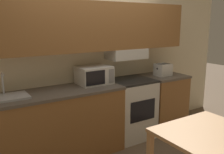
# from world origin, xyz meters

# --- Properties ---
(ground_plane) EXTENTS (16.00, 16.00, 0.00)m
(ground_plane) POSITION_xyz_m (0.00, 0.00, 0.00)
(ground_plane) COLOR brown
(wall_back) EXTENTS (5.53, 0.38, 2.55)m
(wall_back) POSITION_xyz_m (0.01, -0.07, 1.50)
(wall_back) COLOR beige
(wall_back) RESTS_ON ground_plane
(lower_counter_main) EXTENTS (1.81, 0.63, 0.94)m
(lower_counter_main) POSITION_xyz_m (-0.67, -0.31, 0.47)
(lower_counter_main) COLOR #936033
(lower_counter_main) RESTS_ON ground_plane
(lower_counter_right_stub) EXTENTS (0.67, 0.63, 0.94)m
(lower_counter_right_stub) POSITION_xyz_m (1.24, -0.31, 0.47)
(lower_counter_right_stub) COLOR #936033
(lower_counter_right_stub) RESTS_ON ground_plane
(stove_range) EXTENTS (0.65, 0.60, 0.94)m
(stove_range) POSITION_xyz_m (0.57, -0.30, 0.47)
(stove_range) COLOR silver
(stove_range) RESTS_ON ground_plane
(microwave) EXTENTS (0.47, 0.38, 0.25)m
(microwave) POSITION_xyz_m (-0.04, -0.21, 1.06)
(microwave) COLOR silver
(microwave) RESTS_ON lower_counter_main
(toaster) EXTENTS (0.25, 0.21, 0.20)m
(toaster) POSITION_xyz_m (1.19, -0.33, 1.04)
(toaster) COLOR silver
(toaster) RESTS_ON lower_counter_right_stub
(sink_basin) EXTENTS (0.50, 0.33, 0.29)m
(sink_basin) POSITION_xyz_m (-1.25, -0.31, 0.96)
(sink_basin) COLOR #B7BABF
(sink_basin) RESTS_ON lower_counter_main
(dining_table) EXTENTS (0.95, 0.78, 0.75)m
(dining_table) POSITION_xyz_m (0.33, -1.89, 0.64)
(dining_table) COLOR tan
(dining_table) RESTS_ON ground_plane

